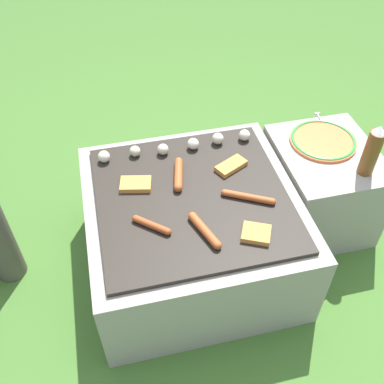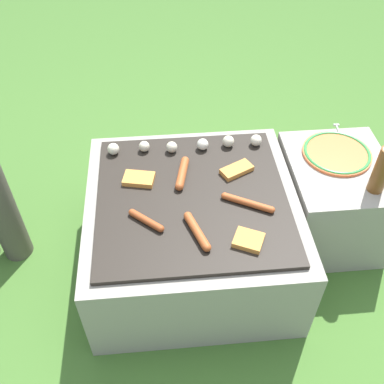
{
  "view_description": "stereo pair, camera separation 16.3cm",
  "coord_description": "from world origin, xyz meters",
  "px_view_note": "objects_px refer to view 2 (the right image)",
  "views": [
    {
      "loc": [
        -0.26,
        -1.12,
        1.57
      ],
      "look_at": [
        0.0,
        0.0,
        0.41
      ],
      "focal_mm": 42.0,
      "sensor_mm": 36.0,
      "label": 1
    },
    {
      "loc": [
        -0.1,
        -1.14,
        1.57
      ],
      "look_at": [
        0.0,
        0.0,
        0.41
      ],
      "focal_mm": 42.0,
      "sensor_mm": 36.0,
      "label": 2
    }
  ],
  "objects_px": {
    "condiment_bottle": "(383,168)",
    "fork_utensil": "(341,136)",
    "plate_colorful": "(337,153)",
    "sausage_front_center": "(197,231)"
  },
  "relations": [
    {
      "from": "plate_colorful",
      "to": "condiment_bottle",
      "type": "distance_m",
      "value": 0.24
    },
    {
      "from": "sausage_front_center",
      "to": "condiment_bottle",
      "type": "distance_m",
      "value": 0.7
    },
    {
      "from": "sausage_front_center",
      "to": "plate_colorful",
      "type": "relative_size",
      "value": 0.63
    },
    {
      "from": "plate_colorful",
      "to": "fork_utensil",
      "type": "height_order",
      "value": "plate_colorful"
    },
    {
      "from": "plate_colorful",
      "to": "fork_utensil",
      "type": "distance_m",
      "value": 0.12
    },
    {
      "from": "sausage_front_center",
      "to": "condiment_bottle",
      "type": "relative_size",
      "value": 0.79
    },
    {
      "from": "fork_utensil",
      "to": "sausage_front_center",
      "type": "bearing_deg",
      "value": -144.24
    },
    {
      "from": "plate_colorful",
      "to": "fork_utensil",
      "type": "bearing_deg",
      "value": 64.06
    },
    {
      "from": "condiment_bottle",
      "to": "fork_utensil",
      "type": "distance_m",
      "value": 0.33
    },
    {
      "from": "condiment_bottle",
      "to": "fork_utensil",
      "type": "bearing_deg",
      "value": 94.21
    }
  ]
}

